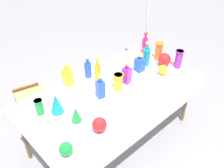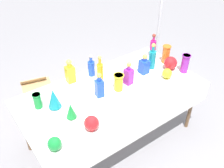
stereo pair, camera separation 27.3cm
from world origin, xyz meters
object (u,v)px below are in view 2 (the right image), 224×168
(tall_bottle_1, at_px, (152,58))
(round_bowl_0, at_px, (92,123))
(tall_bottle_2, at_px, (91,67))
(square_decanter_3, at_px, (129,75))
(fluted_vase_1, at_px, (71,111))
(round_bowl_2, at_px, (167,74))
(tall_bottle_3, at_px, (153,48))
(fluted_vase_0, at_px, (54,98))
(slender_vase_1, at_px, (166,54))
(slender_vase_0, at_px, (37,100))
(slender_vase_3, at_px, (185,63))
(round_bowl_3, at_px, (170,63))
(square_decanter_2, at_px, (144,65))
(cardboard_box_behind_left, at_px, (39,97))
(round_bowl_1, at_px, (55,144))
(square_decanter_0, at_px, (99,87))
(square_decanter_1, at_px, (70,73))
(tall_bottle_0, at_px, (100,71))
(slender_vase_2, at_px, (119,82))
(canopy_pole, at_px, (159,24))

(tall_bottle_1, relative_size, round_bowl_0, 2.28)
(tall_bottle_2, height_order, square_decanter_3, same)
(fluted_vase_1, relative_size, round_bowl_2, 1.36)
(tall_bottle_3, distance_m, fluted_vase_0, 1.53)
(slender_vase_1, bearing_deg, tall_bottle_1, 177.80)
(square_decanter_3, relative_size, round_bowl_0, 1.91)
(slender_vase_0, relative_size, slender_vase_3, 0.71)
(tall_bottle_3, xyz_separation_m, round_bowl_3, (-0.03, -0.36, -0.05))
(square_decanter_2, relative_size, slender_vase_3, 1.09)
(square_decanter_3, bearing_deg, round_bowl_3, -6.69)
(fluted_vase_1, relative_size, round_bowl_3, 1.00)
(tall_bottle_1, distance_m, cardboard_box_behind_left, 1.70)
(round_bowl_1, bearing_deg, tall_bottle_3, 20.83)
(tall_bottle_2, height_order, square_decanter_0, square_decanter_0)
(round_bowl_3, xyz_separation_m, cardboard_box_behind_left, (-1.37, 1.14, -0.65))
(round_bowl_3, distance_m, cardboard_box_behind_left, 1.90)
(square_decanter_1, bearing_deg, fluted_vase_0, -138.78)
(tall_bottle_0, height_order, fluted_vase_0, tall_bottle_0)
(square_decanter_2, bearing_deg, square_decanter_3, -167.93)
(square_decanter_0, relative_size, slender_vase_1, 1.26)
(square_decanter_2, distance_m, round_bowl_3, 0.35)
(tall_bottle_3, bearing_deg, square_decanter_0, -164.74)
(round_bowl_3, height_order, cardboard_box_behind_left, round_bowl_3)
(slender_vase_1, height_order, round_bowl_2, slender_vase_1)
(slender_vase_2, height_order, canopy_pole, canopy_pole)
(square_decanter_3, bearing_deg, fluted_vase_1, -171.81)
(square_decanter_1, distance_m, round_bowl_2, 1.14)
(square_decanter_0, bearing_deg, fluted_vase_0, 166.62)
(slender_vase_2, xyz_separation_m, cardboard_box_behind_left, (-0.59, 1.10, -0.67))
(fluted_vase_1, height_order, round_bowl_0, fluted_vase_1)
(round_bowl_2, height_order, cardboard_box_behind_left, round_bowl_2)
(tall_bottle_3, xyz_separation_m, round_bowl_2, (-0.21, -0.48, -0.07))
(slender_vase_1, xyz_separation_m, slender_vase_2, (-0.85, -0.11, -0.02))
(slender_vase_1, height_order, round_bowl_1, slender_vase_1)
(square_decanter_1, height_order, square_decanter_2, square_decanter_1)
(tall_bottle_3, bearing_deg, square_decanter_2, -147.35)
(slender_vase_3, bearing_deg, round_bowl_0, -174.05)
(slender_vase_2, bearing_deg, cardboard_box_behind_left, 118.26)
(square_decanter_1, xyz_separation_m, slender_vase_0, (-0.49, -0.20, -0.04))
(square_decanter_3, bearing_deg, canopy_pole, 30.39)
(slender_vase_2, relative_size, round_bowl_0, 1.33)
(tall_bottle_3, height_order, round_bowl_1, tall_bottle_3)
(tall_bottle_2, bearing_deg, canopy_pole, 10.60)
(square_decanter_0, bearing_deg, round_bowl_0, -131.97)
(square_decanter_3, bearing_deg, square_decanter_2, 12.07)
(tall_bottle_2, relative_size, round_bowl_0, 1.91)
(tall_bottle_2, distance_m, cardboard_box_behind_left, 1.08)
(square_decanter_1, xyz_separation_m, canopy_pole, (1.63, 0.23, 0.10))
(square_decanter_2, bearing_deg, tall_bottle_3, 32.65)
(tall_bottle_3, bearing_deg, round_bowl_3, -95.28)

